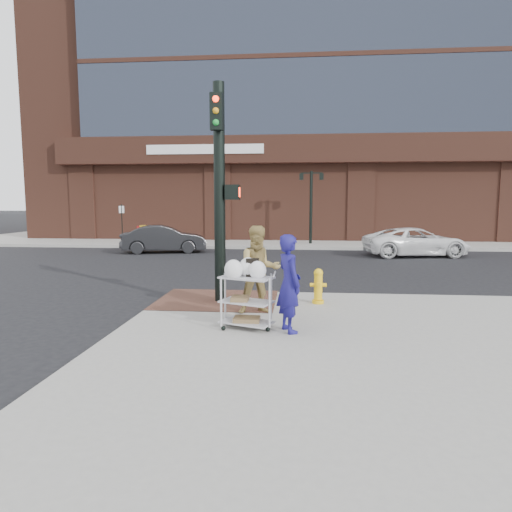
# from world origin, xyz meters

# --- Properties ---
(ground) EXTENTS (220.00, 220.00, 0.00)m
(ground) POSITION_xyz_m (0.00, 0.00, 0.00)
(ground) COLOR black
(ground) RESTS_ON ground
(sidewalk_far) EXTENTS (65.00, 36.00, 0.15)m
(sidewalk_far) POSITION_xyz_m (12.50, 32.00, 0.07)
(sidewalk_far) COLOR gray
(sidewalk_far) RESTS_ON ground
(brick_curb_ramp) EXTENTS (2.80, 2.40, 0.01)m
(brick_curb_ramp) POSITION_xyz_m (-0.60, 0.90, 0.16)
(brick_curb_ramp) COLOR #543027
(brick_curb_ramp) RESTS_ON sidewalk_near
(bank_building) EXTENTS (42.00, 26.00, 28.00)m
(bank_building) POSITION_xyz_m (5.00, 31.00, 14.15)
(bank_building) COLOR brown
(bank_building) RESTS_ON sidewalk_far
(lamp_post) EXTENTS (1.32, 0.22, 4.00)m
(lamp_post) POSITION_xyz_m (2.00, 16.00, 2.62)
(lamp_post) COLOR black
(lamp_post) RESTS_ON sidewalk_far
(parking_sign) EXTENTS (0.05, 0.05, 2.20)m
(parking_sign) POSITION_xyz_m (-8.50, 15.00, 1.25)
(parking_sign) COLOR black
(parking_sign) RESTS_ON sidewalk_far
(traffic_signal_pole) EXTENTS (0.61, 0.51, 5.00)m
(traffic_signal_pole) POSITION_xyz_m (-0.48, 0.77, 2.83)
(traffic_signal_pole) COLOR black
(traffic_signal_pole) RESTS_ON sidewalk_near
(woman_blue) EXTENTS (0.65, 0.76, 1.76)m
(woman_blue) POSITION_xyz_m (1.16, -1.61, 1.03)
(woman_blue) COLOR navy
(woman_blue) RESTS_ON sidewalk_near
(pedestrian_tan) EXTENTS (1.06, 0.92, 1.84)m
(pedestrian_tan) POSITION_xyz_m (0.52, -0.31, 1.07)
(pedestrian_tan) COLOR #A1884C
(pedestrian_tan) RESTS_ON sidewalk_near
(sedan_dark) EXTENTS (4.30, 2.38, 1.34)m
(sedan_dark) POSITION_xyz_m (-5.24, 12.06, 0.67)
(sedan_dark) COLOR black
(sedan_dark) RESTS_ON ground
(minivan_white) EXTENTS (4.96, 2.84, 1.30)m
(minivan_white) POSITION_xyz_m (6.68, 11.66, 0.65)
(minivan_white) COLOR white
(minivan_white) RESTS_ON ground
(utility_cart) EXTENTS (1.07, 0.83, 1.31)m
(utility_cart) POSITION_xyz_m (0.38, -1.46, 0.74)
(utility_cart) COLOR #B1B0B5
(utility_cart) RESTS_ON sidewalk_near
(fire_hydrant) EXTENTS (0.38, 0.27, 0.81)m
(fire_hydrant) POSITION_xyz_m (1.79, 0.76, 0.56)
(fire_hydrant) COLOR yellow
(fire_hydrant) RESTS_ON sidewalk_near
(newsbox_red) EXTENTS (0.52, 0.50, 0.96)m
(newsbox_red) POSITION_xyz_m (-7.57, 15.56, 0.63)
(newsbox_red) COLOR maroon
(newsbox_red) RESTS_ON sidewalk_far
(newsbox_yellow) EXTENTS (0.55, 0.53, 1.03)m
(newsbox_yellow) POSITION_xyz_m (-7.14, 14.85, 0.67)
(newsbox_yellow) COLOR gold
(newsbox_yellow) RESTS_ON sidewalk_far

